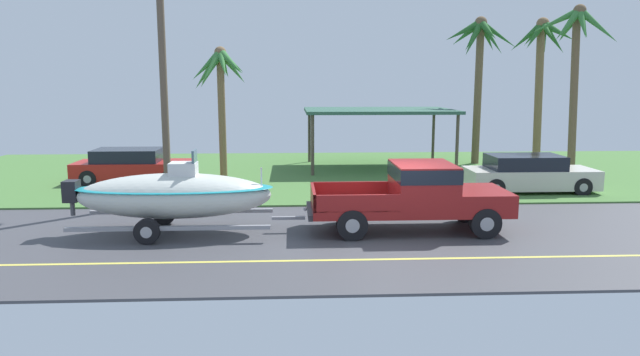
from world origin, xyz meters
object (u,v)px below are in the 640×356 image
(pickup_truck_towing, at_px, (421,193))
(palm_tree_near_right, at_px, (479,52))
(parked_sedan_near, at_px, (529,174))
(palm_tree_near_left, at_px, (577,45))
(parked_sedan_far, at_px, (133,167))
(carport_awning, at_px, (378,112))
(palm_tree_mid, at_px, (541,54))
(boat_on_trailer, at_px, (174,195))
(palm_tree_far_left, at_px, (219,76))
(utility_pole, at_px, (163,79))

(pickup_truck_towing, bearing_deg, palm_tree_near_right, 66.62)
(parked_sedan_near, xyz_separation_m, palm_tree_near_left, (2.92, 3.01, 4.80))
(parked_sedan_far, distance_m, palm_tree_near_right, 16.59)
(pickup_truck_towing, bearing_deg, carport_awning, 87.45)
(palm_tree_near_right, xyz_separation_m, palm_tree_mid, (3.49, 1.01, -0.03))
(palm_tree_near_right, bearing_deg, boat_on_trailer, -133.86)
(parked_sedan_near, height_order, palm_tree_mid, palm_tree_mid)
(pickup_truck_towing, distance_m, palm_tree_far_left, 10.56)
(palm_tree_mid, xyz_separation_m, palm_tree_far_left, (-15.18, -5.67, -1.16))
(palm_tree_near_right, distance_m, palm_tree_mid, 3.63)
(boat_on_trailer, xyz_separation_m, parked_sedan_near, (11.76, 5.24, -0.37))
(boat_on_trailer, height_order, palm_tree_mid, palm_tree_mid)
(boat_on_trailer, relative_size, parked_sedan_near, 1.38)
(palm_tree_mid, height_order, palm_tree_far_left, palm_tree_mid)
(carport_awning, distance_m, utility_pole, 10.96)
(parked_sedan_near, xyz_separation_m, palm_tree_mid, (3.77, 8.31, 4.70))
(boat_on_trailer, xyz_separation_m, palm_tree_near_right, (12.05, 12.54, 4.36))
(parked_sedan_far, bearing_deg, boat_on_trailer, -68.21)
(palm_tree_near_left, xyz_separation_m, utility_pole, (-15.71, -4.06, -1.37))
(palm_tree_near_right, relative_size, palm_tree_far_left, 1.31)
(boat_on_trailer, height_order, palm_tree_far_left, palm_tree_far_left)
(parked_sedan_far, bearing_deg, palm_tree_near_left, 1.03)
(parked_sedan_far, height_order, palm_tree_near_right, palm_tree_near_right)
(palm_tree_mid, xyz_separation_m, utility_pole, (-16.56, -9.36, -1.27))
(carport_awning, relative_size, palm_tree_near_left, 0.95)
(palm_tree_far_left, bearing_deg, carport_awning, 27.18)
(boat_on_trailer, bearing_deg, utility_pole, 103.75)
(palm_tree_far_left, height_order, utility_pole, utility_pole)
(parked_sedan_far, xyz_separation_m, carport_awning, (10.31, 3.43, 1.96))
(utility_pole, bearing_deg, palm_tree_near_left, 14.49)
(palm_tree_near_left, distance_m, palm_tree_mid, 5.37)
(carport_awning, height_order, palm_tree_mid, palm_tree_mid)
(palm_tree_near_left, height_order, utility_pole, utility_pole)
(palm_tree_near_left, relative_size, utility_pole, 0.89)
(palm_tree_near_left, bearing_deg, boat_on_trailer, -150.67)
(pickup_truck_towing, height_order, boat_on_trailer, boat_on_trailer)
(boat_on_trailer, distance_m, palm_tree_near_right, 17.93)
(palm_tree_near_right, relative_size, utility_pole, 0.89)
(palm_tree_near_right, bearing_deg, palm_tree_mid, 16.20)
(boat_on_trailer, relative_size, palm_tree_far_left, 1.18)
(palm_tree_near_left, height_order, palm_tree_far_left, palm_tree_near_left)
(boat_on_trailer, bearing_deg, palm_tree_far_left, 87.41)
(palm_tree_mid, bearing_deg, parked_sedan_near, -114.43)
(boat_on_trailer, xyz_separation_m, parked_sedan_far, (-3.17, 7.93, -0.37))
(boat_on_trailer, height_order, carport_awning, carport_awning)
(pickup_truck_towing, relative_size, boat_on_trailer, 0.87)
(carport_awning, distance_m, palm_tree_far_left, 7.78)
(parked_sedan_far, bearing_deg, palm_tree_far_left, -0.75)
(parked_sedan_near, height_order, carport_awning, carport_awning)
(carport_awning, bearing_deg, boat_on_trailer, -122.12)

